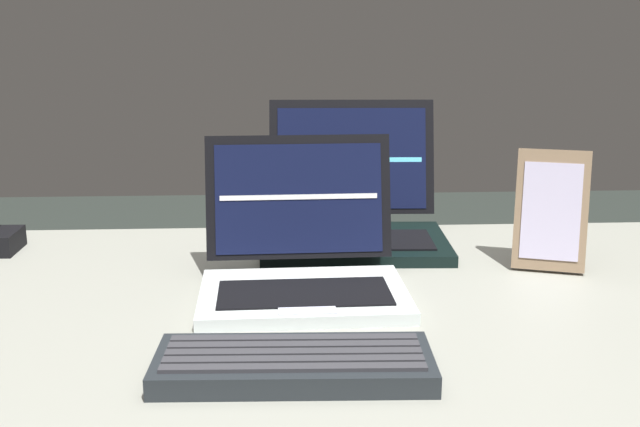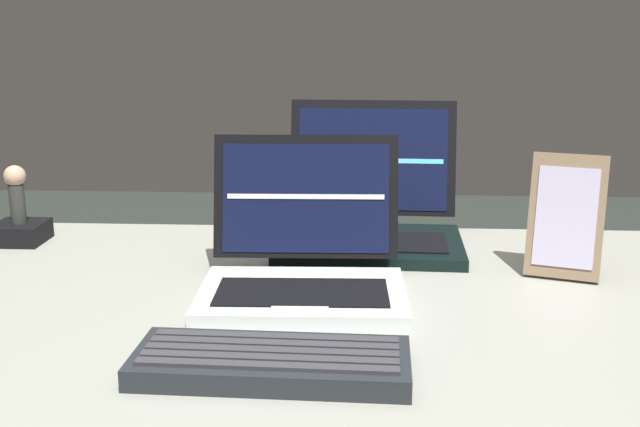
{
  "view_description": "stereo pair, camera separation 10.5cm",
  "coord_description": "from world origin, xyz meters",
  "px_view_note": "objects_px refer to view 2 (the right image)",
  "views": [
    {
      "loc": [
        -0.07,
        -1.01,
        1.12
      ],
      "look_at": [
        -0.02,
        0.01,
        0.87
      ],
      "focal_mm": 42.53,
      "sensor_mm": 36.0,
      "label": 1
    },
    {
      "loc": [
        0.04,
        -1.01,
        1.12
      ],
      "look_at": [
        -0.02,
        0.01,
        0.87
      ],
      "focal_mm": 42.53,
      "sensor_mm": 36.0,
      "label": 2
    }
  ],
  "objects_px": {
    "figurine_stand": "(20,233)",
    "figurine": "(16,190)",
    "laptop_front": "(304,264)",
    "external_keyboard": "(271,362)",
    "photo_frame": "(566,217)",
    "laptop_rear": "(370,216)"
  },
  "relations": [
    {
      "from": "photo_frame",
      "to": "laptop_rear",
      "type": "bearing_deg",
      "value": 150.77
    },
    {
      "from": "figurine_stand",
      "to": "photo_frame",
      "type": "bearing_deg",
      "value": -8.62
    },
    {
      "from": "laptop_front",
      "to": "figurine_stand",
      "type": "xyz_separation_m",
      "value": [
        -0.53,
        0.23,
        -0.03
      ]
    },
    {
      "from": "figurine_stand",
      "to": "figurine",
      "type": "bearing_deg",
      "value": 90.0
    },
    {
      "from": "laptop_rear",
      "to": "external_keyboard",
      "type": "xyz_separation_m",
      "value": [
        -0.12,
        -0.52,
        -0.04
      ]
    },
    {
      "from": "photo_frame",
      "to": "external_keyboard",
      "type": "bearing_deg",
      "value": -138.92
    },
    {
      "from": "photo_frame",
      "to": "figurine",
      "type": "relative_size",
      "value": 1.82
    },
    {
      "from": "photo_frame",
      "to": "figurine",
      "type": "xyz_separation_m",
      "value": [
        -0.92,
        0.14,
        0.0
      ]
    },
    {
      "from": "laptop_front",
      "to": "laptop_rear",
      "type": "xyz_separation_m",
      "value": [
        0.1,
        0.26,
        0.01
      ]
    },
    {
      "from": "external_keyboard",
      "to": "figurine",
      "type": "bearing_deg",
      "value": 135.61
    },
    {
      "from": "laptop_front",
      "to": "photo_frame",
      "type": "height_order",
      "value": "laptop_front"
    },
    {
      "from": "laptop_front",
      "to": "figurine",
      "type": "xyz_separation_m",
      "value": [
        -0.53,
        0.23,
        0.05
      ]
    },
    {
      "from": "laptop_front",
      "to": "figurine_stand",
      "type": "bearing_deg",
      "value": 156.0
    },
    {
      "from": "external_keyboard",
      "to": "figurine_stand",
      "type": "height_order",
      "value": "figurine_stand"
    },
    {
      "from": "laptop_rear",
      "to": "figurine",
      "type": "height_order",
      "value": "laptop_rear"
    },
    {
      "from": "external_keyboard",
      "to": "photo_frame",
      "type": "bearing_deg",
      "value": 41.08
    },
    {
      "from": "laptop_front",
      "to": "photo_frame",
      "type": "xyz_separation_m",
      "value": [
        0.39,
        0.09,
        0.05
      ]
    },
    {
      "from": "laptop_front",
      "to": "photo_frame",
      "type": "bearing_deg",
      "value": 13.47
    },
    {
      "from": "laptop_rear",
      "to": "figurine_stand",
      "type": "distance_m",
      "value": 0.63
    },
    {
      "from": "laptop_front",
      "to": "external_keyboard",
      "type": "distance_m",
      "value": 0.27
    },
    {
      "from": "laptop_front",
      "to": "external_keyboard",
      "type": "height_order",
      "value": "laptop_front"
    },
    {
      "from": "figurine_stand",
      "to": "figurine",
      "type": "relative_size",
      "value": 0.83
    }
  ]
}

